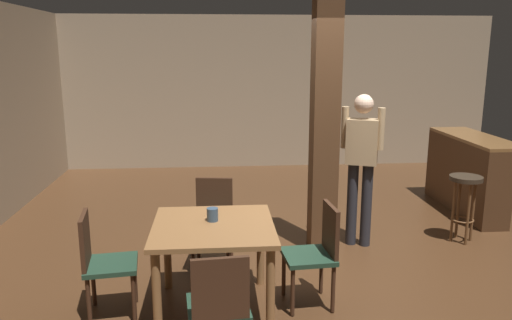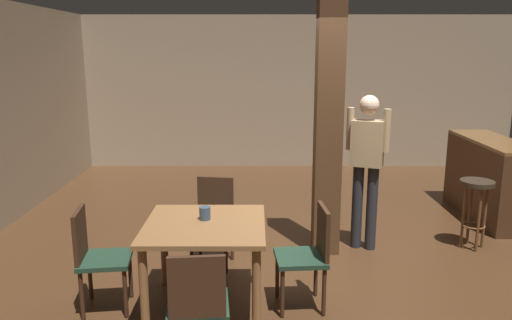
{
  "view_description": "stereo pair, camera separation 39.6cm",
  "coord_description": "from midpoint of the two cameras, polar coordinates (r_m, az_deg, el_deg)",
  "views": [
    {
      "loc": [
        -1.2,
        -4.83,
        2.2
      ],
      "look_at": [
        -0.78,
        0.29,
        1.05
      ],
      "focal_mm": 35.0,
      "sensor_mm": 36.0,
      "label": 1
    },
    {
      "loc": [
        -0.8,
        -4.85,
        2.2
      ],
      "look_at": [
        -0.78,
        0.29,
        1.05
      ],
      "focal_mm": 35.0,
      "sensor_mm": 36.0,
      "label": 2
    }
  ],
  "objects": [
    {
      "name": "napkin_cup",
      "position": [
        4.28,
        -7.67,
        -6.23
      ],
      "size": [
        0.1,
        0.1,
        0.11
      ],
      "primitive_type": "cylinder",
      "color": "#33475B",
      "rests_on": "dining_table"
    },
    {
      "name": "chair_west",
      "position": [
        4.42,
        -19.79,
        -10.65
      ],
      "size": [
        0.47,
        0.47,
        0.89
      ],
      "color": "#1E3828",
      "rests_on": "ground_plane"
    },
    {
      "name": "chair_north",
      "position": [
        5.17,
        -7.13,
        -6.61
      ],
      "size": [
        0.47,
        0.47,
        0.89
      ],
      "color": "#1E3828",
      "rests_on": "ground_plane"
    },
    {
      "name": "chair_east",
      "position": [
        4.37,
        4.37,
        -10.22
      ],
      "size": [
        0.45,
        0.45,
        0.89
      ],
      "color": "#1E3828",
      "rests_on": "ground_plane"
    },
    {
      "name": "bar_counter",
      "position": [
        7.34,
        21.47,
        -1.43
      ],
      "size": [
        0.56,
        1.7,
        1.04
      ],
      "color": "brown",
      "rests_on": "ground_plane"
    },
    {
      "name": "ground_plane",
      "position": [
        5.41,
        6.5,
        -11.45
      ],
      "size": [
        10.8,
        10.8,
        0.0
      ],
      "primitive_type": "plane",
      "color": "#422816"
    },
    {
      "name": "wall_back",
      "position": [
        9.43,
        1.44,
        7.74
      ],
      "size": [
        8.0,
        0.1,
        2.8
      ],
      "primitive_type": "cube",
      "color": "gray",
      "rests_on": "ground_plane"
    },
    {
      "name": "bar_stool_near",
      "position": [
        6.12,
        21.07,
        -3.49
      ],
      "size": [
        0.37,
        0.37,
        0.78
      ],
      "color": "#2D2319",
      "rests_on": "ground_plane"
    },
    {
      "name": "chair_south",
      "position": [
        3.52,
        -7.61,
        -16.2
      ],
      "size": [
        0.46,
        0.46,
        0.89
      ],
      "color": "#1E3828",
      "rests_on": "ground_plane"
    },
    {
      "name": "dining_table",
      "position": [
        4.25,
        -7.57,
        -8.87
      ],
      "size": [
        1.01,
        1.01,
        0.77
      ],
      "color": "brown",
      "rests_on": "ground_plane"
    },
    {
      "name": "pillar",
      "position": [
        5.36,
        5.74,
        3.97
      ],
      "size": [
        0.28,
        0.28,
        2.8
      ],
      "primitive_type": "cube",
      "color": "#4C301C",
      "rests_on": "ground_plane"
    },
    {
      "name": "standing_person",
      "position": [
        5.6,
        9.97,
        0.08
      ],
      "size": [
        0.46,
        0.31,
        1.72
      ],
      "color": "tan",
      "rests_on": "ground_plane"
    }
  ]
}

